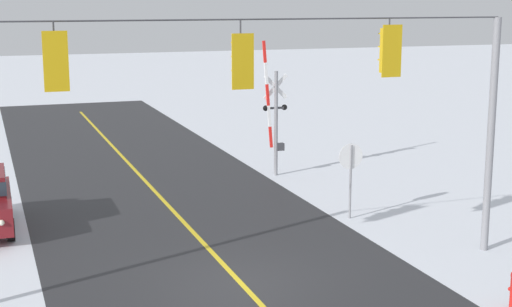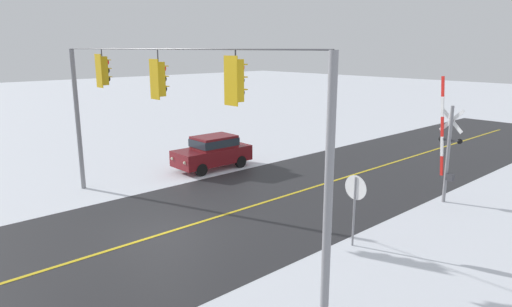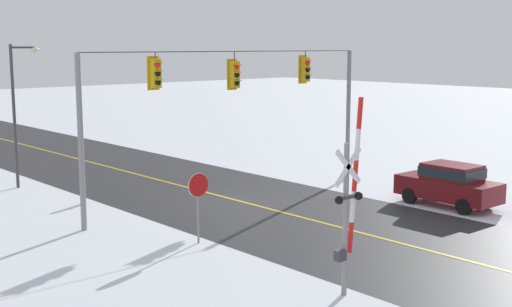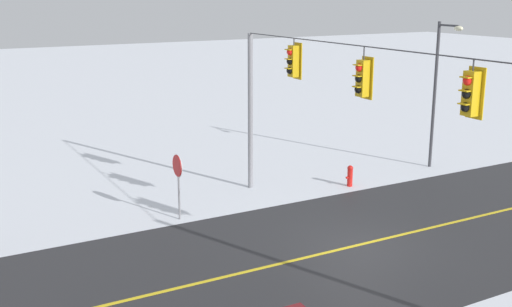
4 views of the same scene
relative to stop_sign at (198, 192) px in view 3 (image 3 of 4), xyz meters
name	(u,v)px [view 3 (image 3 of 4)]	position (x,y,z in m)	size (l,w,h in m)	color
ground_plane	(237,201)	(4.94, 3.99, -1.71)	(160.00, 160.00, 0.00)	silver
road_asphalt	(157,180)	(4.94, 9.99, -1.71)	(9.00, 80.00, 0.01)	#28282B
lane_centre_line	(157,180)	(4.94, 9.99, -1.70)	(0.14, 72.00, 0.01)	gold
signal_span	(237,99)	(4.95, 3.97, 2.56)	(14.20, 0.47, 6.22)	gray
stop_sign	(198,192)	(0.00, 0.00, 0.00)	(0.80, 0.09, 2.35)	gray
railroad_crossing	(348,207)	(0.05, -6.32, 0.63)	(1.04, 0.31, 5.14)	gray
parked_car_maroon	(449,183)	(10.73, -2.47, -0.76)	(1.87, 4.22, 1.74)	maroon
streetlamp_near	(18,102)	(-0.65, 12.66, 2.20)	(1.39, 0.28, 6.50)	#38383D
fire_hydrant	(83,193)	(-0.22, 7.62, -1.25)	(0.24, 0.31, 0.88)	red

